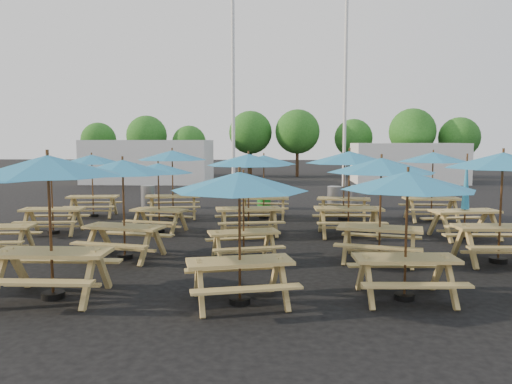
# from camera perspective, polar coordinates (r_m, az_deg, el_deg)

# --- Properties ---
(ground) EXTENTS (120.00, 120.00, 0.00)m
(ground) POSITION_cam_1_polar(r_m,az_deg,el_deg) (14.63, -0.33, -4.88)
(ground) COLOR black
(ground) RESTS_ON ground
(picnic_unit_2) EXTENTS (2.50, 2.50, 2.24)m
(picnic_unit_2) POSITION_cam_1_polar(r_m,az_deg,el_deg) (15.75, -22.41, 2.64)
(picnic_unit_2) COLOR tan
(picnic_unit_2) RESTS_ON ground
(picnic_unit_3) EXTENTS (2.56, 2.56, 2.26)m
(picnic_unit_3) POSITION_cam_1_polar(r_m,az_deg,el_deg) (18.82, -18.26, 3.28)
(picnic_unit_3) COLOR tan
(picnic_unit_3) RESTS_ON ground
(picnic_unit_4) EXTENTS (2.59, 2.59, 2.51)m
(picnic_unit_4) POSITION_cam_1_polar(r_m,az_deg,el_deg) (9.15, -22.68, 2.12)
(picnic_unit_4) COLOR tan
(picnic_unit_4) RESTS_ON ground
(picnic_unit_5) EXTENTS (2.79, 2.79, 2.32)m
(picnic_unit_5) POSITION_cam_1_polar(r_m,az_deg,el_deg) (11.81, -14.99, 2.29)
(picnic_unit_5) COLOR tan
(picnic_unit_5) RESTS_ON ground
(picnic_unit_6) EXTENTS (2.54, 2.54, 2.09)m
(picnic_unit_6) POSITION_cam_1_polar(r_m,az_deg,el_deg) (15.03, -11.11, 2.34)
(picnic_unit_6) COLOR tan
(picnic_unit_6) RESTS_ON ground
(picnic_unit_7) EXTENTS (2.88, 2.88, 2.42)m
(picnic_unit_7) POSITION_cam_1_polar(r_m,az_deg,el_deg) (17.81, -9.55, 3.82)
(picnic_unit_7) COLOR tan
(picnic_unit_7) RESTS_ON ground
(picnic_unit_8) EXTENTS (2.78, 2.78, 2.24)m
(picnic_unit_8) POSITION_cam_1_polar(r_m,az_deg,el_deg) (8.18, -1.90, 0.53)
(picnic_unit_8) COLOR tan
(picnic_unit_8) RESTS_ON ground
(picnic_unit_9) EXTENTS (2.57, 2.57, 2.03)m
(picnic_unit_9) POSITION_cam_1_polar(r_m,az_deg,el_deg) (11.24, -1.44, 1.04)
(picnic_unit_9) COLOR tan
(picnic_unit_9) RESTS_ON ground
(picnic_unit_10) EXTENTS (2.85, 2.85, 2.38)m
(picnic_unit_10) POSITION_cam_1_polar(r_m,az_deg,el_deg) (14.34, -0.87, 3.29)
(picnic_unit_10) COLOR tan
(picnic_unit_10) RESTS_ON ground
(picnic_unit_11) EXTENTS (2.32, 2.32, 2.25)m
(picnic_unit_11) POSITION_cam_1_polar(r_m,az_deg,el_deg) (17.53, 0.90, 3.37)
(picnic_unit_11) COLOR tan
(picnic_unit_11) RESTS_ON ground
(picnic_unit_12) EXTENTS (2.38, 2.38, 2.23)m
(picnic_unit_12) POSITION_cam_1_polar(r_m,az_deg,el_deg) (8.78, 16.94, 0.60)
(picnic_unit_12) COLOR tan
(picnic_unit_12) RESTS_ON ground
(picnic_unit_13) EXTENTS (2.92, 2.92, 2.37)m
(picnic_unit_13) POSITION_cam_1_polar(r_m,az_deg,el_deg) (11.46, 14.12, 2.45)
(picnic_unit_13) COLOR tan
(picnic_unit_13) RESTS_ON ground
(picnic_unit_14) EXTENTS (2.59, 2.59, 2.46)m
(picnic_unit_14) POSITION_cam_1_polar(r_m,az_deg,el_deg) (14.44, 10.63, 3.48)
(picnic_unit_14) COLOR tan
(picnic_unit_14) RESTS_ON ground
(picnic_unit_15) EXTENTS (2.63, 2.63, 2.30)m
(picnic_unit_15) POSITION_cam_1_polar(r_m,az_deg,el_deg) (17.40, 10.06, 3.41)
(picnic_unit_15) COLOR tan
(picnic_unit_15) RESTS_ON ground
(picnic_unit_17) EXTENTS (2.64, 2.64, 2.50)m
(picnic_unit_17) POSITION_cam_1_polar(r_m,az_deg,el_deg) (12.27, 26.37, 2.75)
(picnic_unit_17) COLOR tan
(picnic_unit_17) RESTS_ON ground
(picnic_unit_18) EXTENTS (2.15, 1.97, 2.38)m
(picnic_unit_18) POSITION_cam_1_polar(r_m,az_deg,el_deg) (15.12, 22.80, -1.24)
(picnic_unit_18) COLOR tan
(picnic_unit_18) RESTS_ON ground
(picnic_unit_19) EXTENTS (2.47, 2.47, 2.37)m
(picnic_unit_19) POSITION_cam_1_polar(r_m,az_deg,el_deg) (18.02, 19.58, 3.45)
(picnic_unit_19) COLOR tan
(picnic_unit_19) RESTS_ON ground
(waste_bin_0) EXTENTS (0.57, 0.57, 0.92)m
(waste_bin_0) POSITION_cam_1_polar(r_m,az_deg,el_deg) (20.89, -12.23, -0.52)
(waste_bin_0) COLOR gray
(waste_bin_0) RESTS_ON ground
(waste_bin_1) EXTENTS (0.57, 0.57, 0.92)m
(waste_bin_1) POSITION_cam_1_polar(r_m,az_deg,el_deg) (20.12, 0.97, -0.63)
(waste_bin_1) COLOR #198D22
(waste_bin_1) RESTS_ON ground
(waste_bin_2) EXTENTS (0.57, 0.57, 0.92)m
(waste_bin_2) POSITION_cam_1_polar(r_m,az_deg,el_deg) (20.26, 1.77, -0.59)
(waste_bin_2) COLOR gray
(waste_bin_2) RESTS_ON ground
(waste_bin_3) EXTENTS (0.57, 0.57, 0.92)m
(waste_bin_3) POSITION_cam_1_polar(r_m,az_deg,el_deg) (20.27, 8.94, -0.65)
(waste_bin_3) COLOR gray
(waste_bin_3) RESTS_ON ground
(waste_bin_4) EXTENTS (0.57, 0.57, 0.92)m
(waste_bin_4) POSITION_cam_1_polar(r_m,az_deg,el_deg) (20.79, 11.54, -0.54)
(waste_bin_4) COLOR gray
(waste_bin_4) RESTS_ON ground
(mast_0) EXTENTS (0.20, 0.20, 12.00)m
(mast_0) POSITION_cam_1_polar(r_m,az_deg,el_deg) (28.69, -2.64, 12.37)
(mast_0) COLOR silver
(mast_0) RESTS_ON ground
(mast_1) EXTENTS (0.20, 0.20, 12.00)m
(mast_1) POSITION_cam_1_polar(r_m,az_deg,el_deg) (30.74, 10.17, 11.85)
(mast_1) COLOR silver
(mast_1) RESTS_ON ground
(event_tent_0) EXTENTS (8.00, 4.00, 2.80)m
(event_tent_0) POSITION_cam_1_polar(r_m,az_deg,el_deg) (33.58, -12.15, 3.43)
(event_tent_0) COLOR silver
(event_tent_0) RESTS_ON ground
(event_tent_1) EXTENTS (7.00, 4.00, 2.60)m
(event_tent_1) POSITION_cam_1_polar(r_m,az_deg,el_deg) (34.35, 16.91, 3.19)
(event_tent_1) COLOR silver
(event_tent_1) RESTS_ON ground
(tree_0) EXTENTS (2.80, 2.80, 4.24)m
(tree_0) POSITION_cam_1_polar(r_m,az_deg,el_deg) (42.33, -17.55, 5.69)
(tree_0) COLOR #382314
(tree_0) RESTS_ON ground
(tree_1) EXTENTS (3.11, 3.11, 4.72)m
(tree_1) POSITION_cam_1_polar(r_m,az_deg,el_deg) (39.71, -12.38, 6.30)
(tree_1) COLOR #382314
(tree_1) RESTS_ON ground
(tree_2) EXTENTS (2.59, 2.59, 3.93)m
(tree_2) POSITION_cam_1_polar(r_m,az_deg,el_deg) (38.70, -7.65, 5.62)
(tree_2) COLOR #382314
(tree_2) RESTS_ON ground
(tree_3) EXTENTS (3.36, 3.36, 5.09)m
(tree_3) POSITION_cam_1_polar(r_m,az_deg,el_deg) (39.16, -0.64, 6.81)
(tree_3) COLOR #382314
(tree_3) RESTS_ON ground
(tree_4) EXTENTS (3.41, 3.41, 5.17)m
(tree_4) POSITION_cam_1_polar(r_m,az_deg,el_deg) (38.63, 4.76, 6.88)
(tree_4) COLOR #382314
(tree_4) RESTS_ON ground
(tree_5) EXTENTS (2.94, 2.94, 4.45)m
(tree_5) POSITION_cam_1_polar(r_m,az_deg,el_deg) (39.39, 11.08, 6.07)
(tree_5) COLOR #382314
(tree_5) RESTS_ON ground
(tree_6) EXTENTS (3.38, 3.38, 5.13)m
(tree_6) POSITION_cam_1_polar(r_m,az_deg,el_deg) (38.41, 17.43, 6.60)
(tree_6) COLOR #382314
(tree_6) RESTS_ON ground
(tree_7) EXTENTS (2.95, 2.95, 4.48)m
(tree_7) POSITION_cam_1_polar(r_m,az_deg,el_deg) (39.39, 22.22, 5.78)
(tree_7) COLOR #382314
(tree_7) RESTS_ON ground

